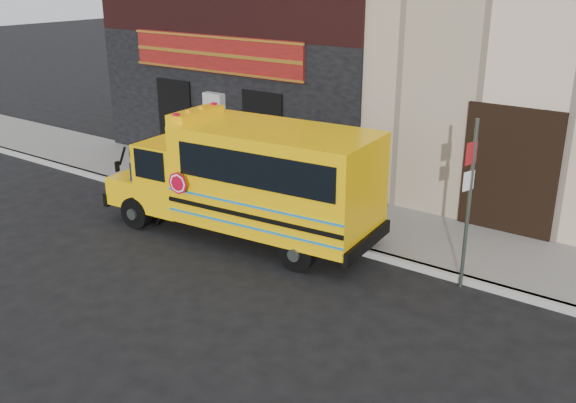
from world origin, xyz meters
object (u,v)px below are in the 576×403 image
(cyclist, at_px, (140,186))
(school_bus, at_px, (252,178))
(sign_pole, at_px, (469,199))
(bicycle, at_px, (139,204))

(cyclist, bearing_deg, school_bus, -74.70)
(school_bus, xyz_separation_m, sign_pole, (4.96, 0.51, 0.39))
(sign_pole, relative_size, cyclist, 1.83)
(school_bus, relative_size, cyclist, 3.73)
(school_bus, bearing_deg, bicycle, -163.68)
(school_bus, relative_size, sign_pole, 2.04)
(school_bus, distance_m, bicycle, 3.29)
(sign_pole, height_order, cyclist, sign_pole)
(school_bus, relative_size, bicycle, 4.55)
(sign_pole, bearing_deg, school_bus, -174.16)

